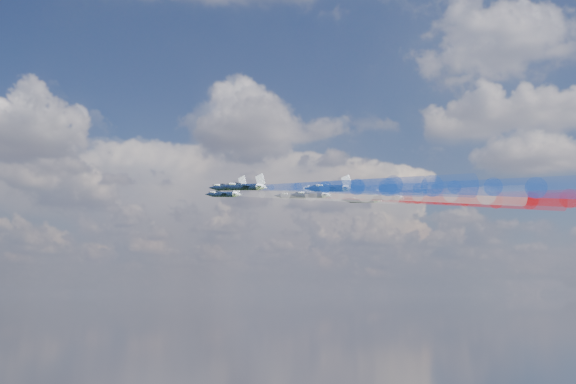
# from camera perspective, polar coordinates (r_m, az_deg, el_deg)

# --- Properties ---
(jet_lead) EXTENTS (14.38, 13.60, 4.39)m
(jet_lead) POSITION_cam_1_polar(r_m,az_deg,el_deg) (163.21, -5.14, -0.19)
(jet_lead) COLOR black
(trail_lead) EXTENTS (36.52, 23.35, 7.46)m
(trail_lead) POSITION_cam_1_polar(r_m,az_deg,el_deg) (146.82, 1.81, -0.20)
(trail_lead) COLOR white
(jet_inner_left) EXTENTS (14.38, 13.60, 4.39)m
(jet_inner_left) POSITION_cam_1_polar(r_m,az_deg,el_deg) (148.63, -4.72, 0.35)
(jet_inner_left) COLOR black
(trail_inner_left) EXTENTS (36.52, 23.35, 7.46)m
(trail_inner_left) POSITION_cam_1_polar(r_m,az_deg,el_deg) (132.51, 3.04, 0.40)
(trail_inner_left) COLOR blue
(jet_inner_right) EXTENTS (14.38, 13.60, 4.39)m
(jet_inner_right) POSITION_cam_1_polar(r_m,az_deg,el_deg) (163.16, 0.46, -0.30)
(jet_inner_right) COLOR black
(trail_inner_right) EXTENTS (36.52, 23.35, 7.46)m
(trail_inner_right) POSITION_cam_1_polar(r_m,az_deg,el_deg) (148.78, 7.95, -0.32)
(trail_inner_right) COLOR red
(jet_outer_left) EXTENTS (14.38, 13.60, 4.39)m
(jet_outer_left) POSITION_cam_1_polar(r_m,az_deg,el_deg) (131.89, -3.46, 0.40)
(jet_outer_left) COLOR black
(trail_outer_left) EXTENTS (36.52, 23.35, 7.46)m
(trail_outer_left) POSITION_cam_1_polar(r_m,az_deg,el_deg) (116.40, 5.57, 0.46)
(trail_outer_left) COLOR blue
(jet_center_third) EXTENTS (14.38, 13.60, 4.39)m
(jet_center_third) POSITION_cam_1_polar(r_m,az_deg,el_deg) (148.29, 1.81, -0.24)
(jet_center_third) COLOR black
(trail_center_third) EXTENTS (36.52, 23.35, 7.46)m
(trail_center_third) POSITION_cam_1_polar(r_m,az_deg,el_deg) (134.55, 10.24, -0.26)
(trail_center_third) COLOR white
(jet_outer_right) EXTENTS (14.38, 13.60, 4.39)m
(jet_outer_right) POSITION_cam_1_polar(r_m,az_deg,el_deg) (163.11, 5.94, -0.65)
(jet_outer_right) COLOR black
(trail_outer_right) EXTENTS (36.52, 23.35, 7.46)m
(trail_outer_right) POSITION_cam_1_polar(r_m,az_deg,el_deg) (150.82, 13.86, -0.69)
(trail_outer_right) COLOR red
(jet_rear_left) EXTENTS (14.38, 13.60, 4.39)m
(jet_rear_left) POSITION_cam_1_polar(r_m,az_deg,el_deg) (132.13, 3.30, 0.29)
(jet_rear_left) COLOR black
(trail_rear_left) EXTENTS (36.52, 23.35, 7.46)m
(trail_rear_left) POSITION_cam_1_polar(r_m,az_deg,el_deg) (119.17, 13.03, 0.33)
(trail_rear_left) COLOR blue
(jet_rear_right) EXTENTS (14.38, 13.60, 4.39)m
(jet_rear_right) POSITION_cam_1_polar(r_m,az_deg,el_deg) (150.46, 7.48, -0.42)
(jet_rear_right) COLOR black
(trail_rear_right) EXTENTS (36.52, 23.35, 7.46)m
(trail_rear_right) POSITION_cam_1_polar(r_m,az_deg,el_deg) (138.92, 16.24, -0.45)
(trail_rear_right) COLOR red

